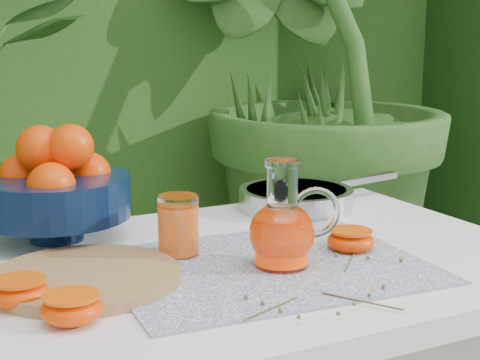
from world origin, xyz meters
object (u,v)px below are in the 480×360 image
cutting_board (85,278)px  fruit_bowl (55,187)px  saute_pan (297,197)px  white_table (245,303)px  juice_pitcher (283,230)px

cutting_board → fruit_bowl: 0.27m
fruit_bowl → saute_pan: (0.51, -0.00, -0.07)m
cutting_board → saute_pan: bearing=25.4°
white_table → cutting_board: bearing=-179.7°
fruit_bowl → cutting_board: bearing=-94.2°
white_table → fruit_bowl: bearing=135.2°
white_table → juice_pitcher: 0.17m
white_table → saute_pan: 0.37m
cutting_board → saute_pan: 0.59m
juice_pitcher → cutting_board: bearing=166.0°
cutting_board → juice_pitcher: juice_pitcher is taller
saute_pan → fruit_bowl: bearing=179.7°
fruit_bowl → juice_pitcher: fruit_bowl is taller
white_table → juice_pitcher: bearing=-70.1°
white_table → fruit_bowl: size_ratio=2.97×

